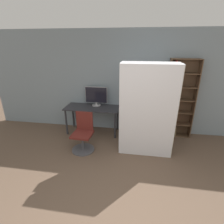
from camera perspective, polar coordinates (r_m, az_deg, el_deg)
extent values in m
cube|color=gray|center=(4.74, 5.93, 9.27)|extent=(8.00, 0.06, 2.70)
cube|color=#2D2D33|center=(4.74, -6.53, 1.41)|extent=(1.45, 0.62, 0.03)
cylinder|color=#2D2D33|center=(4.88, -14.68, -3.29)|extent=(0.05, 0.05, 0.71)
cylinder|color=#2D2D33|center=(4.54, 0.98, -4.51)|extent=(0.05, 0.05, 0.71)
cylinder|color=#2D2D33|center=(5.30, -12.61, -1.08)|extent=(0.05, 0.05, 0.71)
cylinder|color=#2D2D33|center=(4.99, 1.79, -2.02)|extent=(0.05, 0.05, 0.71)
cylinder|color=#B7B7BC|center=(4.87, -5.08, 2.32)|extent=(0.24, 0.24, 0.02)
cylinder|color=#B7B7BC|center=(4.86, -5.10, 2.80)|extent=(0.04, 0.04, 0.07)
cube|color=#B7B7BC|center=(4.79, -5.17, 5.59)|extent=(0.61, 0.02, 0.45)
cube|color=black|center=(4.79, -5.19, 5.57)|extent=(0.58, 0.03, 0.42)
cylinder|color=#4C4C51|center=(4.26, -9.37, -11.98)|extent=(0.52, 0.52, 0.03)
cylinder|color=#4C4C51|center=(4.16, -9.54, -9.72)|extent=(0.05, 0.05, 0.36)
cube|color=#591E19|center=(4.05, -9.72, -7.23)|extent=(0.46, 0.46, 0.05)
cube|color=#591E19|center=(4.11, -8.94, -2.87)|extent=(0.40, 0.06, 0.45)
cube|color=brown|center=(4.71, 17.41, 4.02)|extent=(0.02, 0.27, 2.02)
cube|color=brown|center=(4.86, 25.34, 3.44)|extent=(0.02, 0.27, 2.02)
cube|color=brown|center=(4.90, 21.16, 4.18)|extent=(0.70, 0.02, 2.02)
cube|color=brown|center=(5.15, 19.94, -6.91)|extent=(0.66, 0.24, 0.02)
cube|color=brown|center=(5.00, 20.42, -3.54)|extent=(0.66, 0.24, 0.02)
cube|color=brown|center=(4.88, 20.92, 0.01)|extent=(0.66, 0.24, 0.02)
cube|color=brown|center=(4.78, 21.44, 3.73)|extent=(0.66, 0.24, 0.02)
cube|color=brown|center=(4.69, 21.99, 7.60)|extent=(0.66, 0.24, 0.02)
cube|color=brown|center=(4.64, 22.56, 11.59)|extent=(0.66, 0.24, 0.02)
cube|color=brown|center=(4.60, 23.17, 15.66)|extent=(0.66, 0.24, 0.02)
cube|color=red|center=(5.04, 16.65, -5.34)|extent=(0.02, 0.19, 0.26)
cube|color=silver|center=(5.01, 17.02, -5.60)|extent=(0.02, 0.17, 0.25)
cube|color=gold|center=(5.05, 17.34, -5.58)|extent=(0.03, 0.18, 0.22)
cube|color=brown|center=(5.08, 17.71, -5.68)|extent=(0.03, 0.16, 0.19)
cube|color=#7A2D84|center=(5.09, 18.21, -5.45)|extent=(0.04, 0.16, 0.23)
cube|color=silver|center=(5.08, 18.67, -5.55)|extent=(0.02, 0.16, 0.23)
cube|color=#232328|center=(5.05, 19.14, -5.86)|extent=(0.04, 0.14, 0.22)
cube|color=#232328|center=(5.08, 19.56, -5.44)|extent=(0.03, 0.20, 0.26)
cube|color=brown|center=(5.06, 20.00, -5.71)|extent=(0.03, 0.13, 0.25)
cube|color=#1E4C9E|center=(4.88, 17.12, -2.29)|extent=(0.03, 0.14, 0.21)
cube|color=gold|center=(4.87, 17.65, -1.89)|extent=(0.04, 0.16, 0.29)
cube|color=#287A38|center=(4.92, 18.02, -1.76)|extent=(0.02, 0.19, 0.28)
cube|color=#7A2D84|center=(4.91, 18.41, -2.26)|extent=(0.03, 0.15, 0.22)
cube|color=red|center=(4.96, 18.74, -2.17)|extent=(0.02, 0.17, 0.20)
cube|color=red|center=(4.92, 19.19, -1.87)|extent=(0.03, 0.20, 0.28)
cube|color=silver|center=(4.80, 17.49, 1.89)|extent=(0.03, 0.18, 0.26)
cube|color=silver|center=(4.78, 18.00, 1.32)|extent=(0.04, 0.14, 0.20)
cube|color=red|center=(4.80, 18.47, 1.68)|extent=(0.04, 0.19, 0.25)
cube|color=red|center=(4.82, 18.97, 1.41)|extent=(0.03, 0.17, 0.20)
cube|color=#7A2D84|center=(4.70, 18.01, 5.28)|extent=(0.04, 0.14, 0.20)
cube|color=#1E4C9E|center=(4.69, 18.45, 5.13)|extent=(0.02, 0.15, 0.19)
cube|color=#287A38|center=(4.68, 18.99, 5.60)|extent=(0.03, 0.14, 0.28)
cube|color=teal|center=(4.71, 19.34, 5.38)|extent=(0.03, 0.19, 0.23)
cube|color=#232328|center=(4.73, 19.80, 5.23)|extent=(0.03, 0.15, 0.21)
cube|color=teal|center=(4.62, 18.44, 9.69)|extent=(0.02, 0.16, 0.27)
cube|color=teal|center=(4.63, 18.80, 9.49)|extent=(0.03, 0.20, 0.24)
cube|color=red|center=(4.60, 19.23, 9.42)|extent=(0.02, 0.19, 0.25)
cube|color=#232328|center=(4.65, 19.57, 9.11)|extent=(0.04, 0.16, 0.19)
cube|color=#232328|center=(4.62, 20.11, 9.44)|extent=(0.02, 0.17, 0.26)
cube|color=#7A2D84|center=(4.61, 20.50, 9.27)|extent=(0.02, 0.13, 0.25)
cube|color=#287A38|center=(4.59, 18.90, 13.33)|extent=(0.03, 0.16, 0.19)
cube|color=brown|center=(4.59, 19.48, 13.66)|extent=(0.03, 0.17, 0.26)
cube|color=red|center=(4.55, 20.08, 13.72)|extent=(0.03, 0.19, 0.29)
cube|color=gold|center=(4.61, 20.41, 13.46)|extent=(0.03, 0.17, 0.24)
cube|color=silver|center=(4.57, 21.01, 13.36)|extent=(0.03, 0.16, 0.24)
cube|color=#232328|center=(4.61, 21.39, 13.23)|extent=(0.02, 0.16, 0.22)
cube|color=silver|center=(3.68, 11.46, -0.33)|extent=(1.16, 0.28, 2.01)
cube|color=beige|center=(3.75, 20.22, -0.82)|extent=(0.01, 0.28, 1.97)
cube|color=silver|center=(3.91, 11.35, 1.01)|extent=(1.16, 0.23, 2.00)
cube|color=beige|center=(3.99, 19.59, 0.52)|extent=(0.01, 0.23, 1.96)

